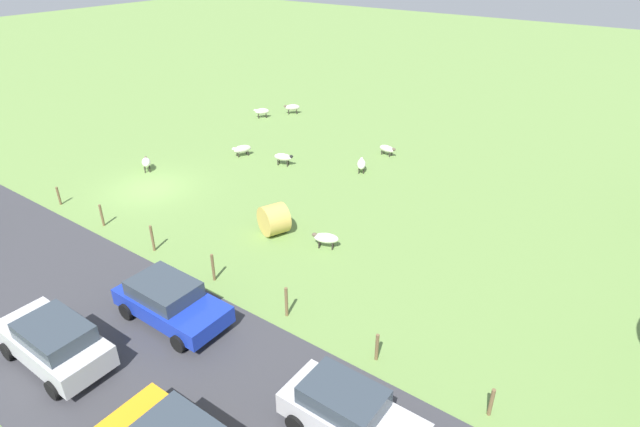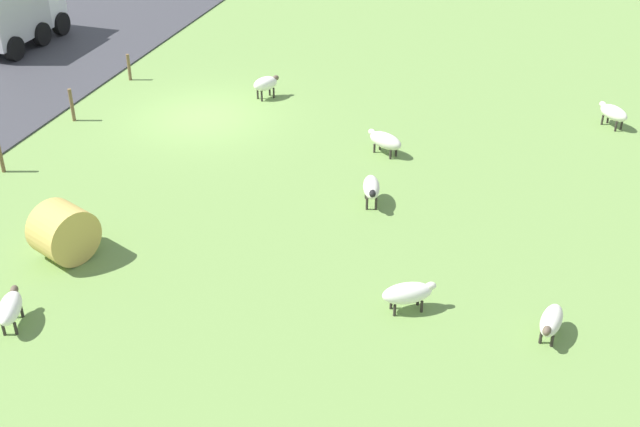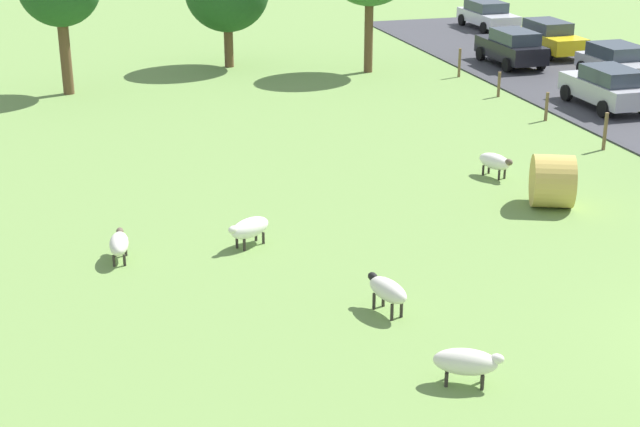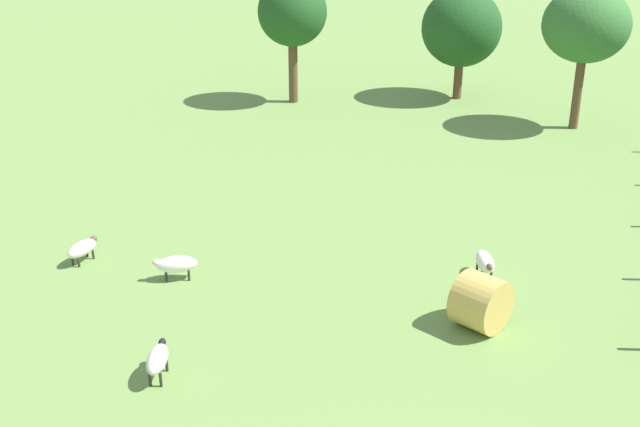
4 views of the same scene
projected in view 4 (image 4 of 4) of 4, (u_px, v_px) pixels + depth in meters
name	position (u px, v px, depth m)	size (l,w,h in m)	color
sheep_1	(82.00, 248.00, 24.71)	(0.60, 1.25, 0.67)	silver
sheep_5	(176.00, 264.00, 23.68)	(1.27, 1.03, 0.73)	white
sheep_6	(485.00, 262.00, 23.81)	(0.88, 1.27, 0.73)	white
sheep_7	(157.00, 359.00, 19.22)	(0.78, 1.28, 0.77)	silver
hay_bale_0	(481.00, 302.00, 21.22)	(1.47, 1.47, 1.12)	tan
tree_0	(586.00, 25.00, 34.89)	(3.71, 3.71, 6.18)	brown
tree_1	(292.00, 13.00, 38.74)	(3.27, 3.27, 5.98)	brown
tree_2	(462.00, 28.00, 39.65)	(3.85, 3.85, 5.38)	brown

